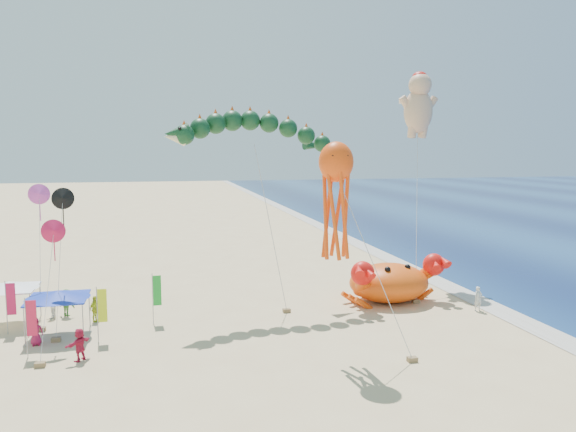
{
  "coord_description": "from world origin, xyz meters",
  "views": [
    {
      "loc": [
        -10.16,
        -33.31,
        10.83
      ],
      "look_at": [
        -2.0,
        2.0,
        6.5
      ],
      "focal_mm": 35.0,
      "sensor_mm": 36.0,
      "label": 1
    }
  ],
  "objects_px": {
    "octopus_kite": "(336,192)",
    "canopy_white": "(9,286)",
    "dragon_kite": "(252,136)",
    "crab_inflatable": "(390,281)",
    "canopy_blue": "(58,295)",
    "cherub_kite": "(419,103)"
  },
  "relations": [
    {
      "from": "dragon_kite",
      "to": "canopy_white",
      "type": "bearing_deg",
      "value": -176.43
    },
    {
      "from": "octopus_kite",
      "to": "canopy_white",
      "type": "xyz_separation_m",
      "value": [
        -18.11,
        9.36,
        -6.21
      ]
    },
    {
      "from": "canopy_blue",
      "to": "canopy_white",
      "type": "relative_size",
      "value": 1.05
    },
    {
      "from": "crab_inflatable",
      "to": "canopy_white",
      "type": "height_order",
      "value": "crab_inflatable"
    },
    {
      "from": "crab_inflatable",
      "to": "octopus_kite",
      "type": "xyz_separation_m",
      "value": [
        -6.9,
        -8.81,
        7.15
      ]
    },
    {
      "from": "octopus_kite",
      "to": "canopy_blue",
      "type": "relative_size",
      "value": 3.1
    },
    {
      "from": "canopy_white",
      "to": "canopy_blue",
      "type": "bearing_deg",
      "value": -42.62
    },
    {
      "from": "octopus_kite",
      "to": "canopy_white",
      "type": "relative_size",
      "value": 3.25
    },
    {
      "from": "crab_inflatable",
      "to": "octopus_kite",
      "type": "bearing_deg",
      "value": -128.09
    },
    {
      "from": "cherub_kite",
      "to": "canopy_blue",
      "type": "relative_size",
      "value": 4.72
    },
    {
      "from": "crab_inflatable",
      "to": "octopus_kite",
      "type": "height_order",
      "value": "octopus_kite"
    },
    {
      "from": "crab_inflatable",
      "to": "dragon_kite",
      "type": "bearing_deg",
      "value": 171.05
    },
    {
      "from": "octopus_kite",
      "to": "canopy_blue",
      "type": "distance_m",
      "value": 17.25
    },
    {
      "from": "crab_inflatable",
      "to": "canopy_white",
      "type": "bearing_deg",
      "value": 178.73
    },
    {
      "from": "dragon_kite",
      "to": "cherub_kite",
      "type": "relative_size",
      "value": 0.76
    },
    {
      "from": "cherub_kite",
      "to": "octopus_kite",
      "type": "xyz_separation_m",
      "value": [
        -12.1,
        -15.62,
        -5.94
      ]
    },
    {
      "from": "crab_inflatable",
      "to": "dragon_kite",
      "type": "distance_m",
      "value": 14.11
    },
    {
      "from": "crab_inflatable",
      "to": "canopy_blue",
      "type": "relative_size",
      "value": 2.14
    },
    {
      "from": "dragon_kite",
      "to": "canopy_white",
      "type": "xyz_separation_m",
      "value": [
        -15.4,
        -0.96,
        -9.28
      ]
    },
    {
      "from": "octopus_kite",
      "to": "canopy_blue",
      "type": "bearing_deg",
      "value": 156.89
    },
    {
      "from": "dragon_kite",
      "to": "octopus_kite",
      "type": "height_order",
      "value": "dragon_kite"
    },
    {
      "from": "cherub_kite",
      "to": "dragon_kite",
      "type": "bearing_deg",
      "value": -160.3
    }
  ]
}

